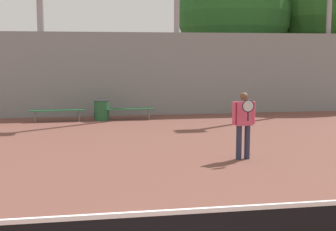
{
  "coord_description": "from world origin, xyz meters",
  "views": [
    {
      "loc": [
        -0.42,
        -4.55,
        2.63
      ],
      "look_at": [
        1.69,
        7.61,
        0.98
      ],
      "focal_mm": 50.0,
      "sensor_mm": 36.0,
      "label": 1
    }
  ],
  "objects": [
    {
      "name": "tree_green_tall",
      "position": [
        7.09,
        18.94,
        4.66
      ],
      "size": [
        5.79,
        5.79,
        7.56
      ],
      "color": "brown",
      "rests_on": "ground_plane"
    },
    {
      "name": "back_fence",
      "position": [
        0.0,
        15.11,
        1.75
      ],
      "size": [
        26.09,
        0.06,
        3.49
      ],
      "color": "gray",
      "rests_on": "ground_plane"
    },
    {
      "name": "bench_courtside_far",
      "position": [
        1.2,
        13.88,
        0.41
      ],
      "size": [
        2.01,
        0.4,
        0.45
      ],
      "color": "#28663D",
      "rests_on": "ground_plane"
    },
    {
      "name": "trash_bin",
      "position": [
        0.13,
        13.92,
        0.41
      ],
      "size": [
        0.61,
        0.61,
        0.81
      ],
      "color": "#235B33",
      "rests_on": "ground_plane"
    },
    {
      "name": "bench_courtside_near",
      "position": [
        -1.58,
        13.88,
        0.42
      ],
      "size": [
        2.09,
        0.4,
        0.45
      ],
      "color": "#28663D",
      "rests_on": "ground_plane"
    },
    {
      "name": "tree_dark_dense",
      "position": [
        12.51,
        18.74,
        5.27
      ],
      "size": [
        6.48,
        6.48,
        8.53
      ],
      "color": "brown",
      "rests_on": "ground_plane"
    },
    {
      "name": "tennis_player",
      "position": [
        3.38,
        6.4,
        0.95
      ],
      "size": [
        0.6,
        0.41,
        1.67
      ],
      "rotation": [
        0.0,
        0.0,
        0.05
      ],
      "color": "#282D47",
      "rests_on": "ground_plane"
    }
  ]
}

